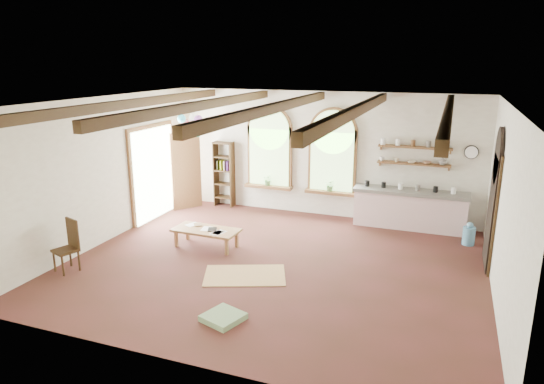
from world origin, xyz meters
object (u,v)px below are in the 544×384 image
at_px(side_chair, 67,256).
at_px(balloon_cluster, 191,126).
at_px(coffee_table, 206,231).
at_px(kitchen_counter, 410,209).

distance_m(side_chair, balloon_cluster, 4.50).
bearing_deg(coffee_table, side_chair, -133.56).
distance_m(coffee_table, balloon_cluster, 3.09).
xyz_separation_m(coffee_table, side_chair, (-1.93, -2.03, -0.07)).
relative_size(coffee_table, side_chair, 1.44).
relative_size(kitchen_counter, balloon_cluster, 2.36).
bearing_deg(side_chair, coffee_table, 46.44).
bearing_deg(balloon_cluster, kitchen_counter, 9.50).
xyz_separation_m(side_chair, balloon_cluster, (0.56, 3.97, 2.06)).
xyz_separation_m(kitchen_counter, balloon_cluster, (-5.38, -0.90, 1.87)).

